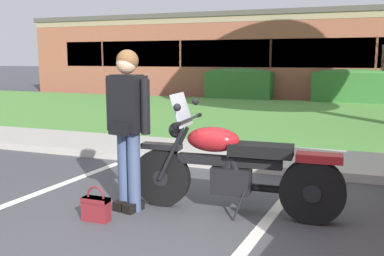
{
  "coord_description": "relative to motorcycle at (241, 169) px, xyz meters",
  "views": [
    {
      "loc": [
        1.69,
        -3.31,
        1.61
      ],
      "look_at": [
        0.01,
        1.1,
        0.85
      ],
      "focal_mm": 40.31,
      "sensor_mm": 36.0,
      "label": 1
    }
  ],
  "objects": [
    {
      "name": "curb_strip",
      "position": [
        -0.63,
        1.75,
        -0.43
      ],
      "size": [
        60.0,
        0.2,
        0.12
      ],
      "primitive_type": "cube",
      "color": "#ADA89E",
      "rests_on": "ground"
    },
    {
      "name": "concrete_walk",
      "position": [
        -0.63,
        2.6,
        -0.45
      ],
      "size": [
        60.0,
        1.5,
        0.08
      ],
      "primitive_type": "cube",
      "color": "#ADA89E",
      "rests_on": "ground"
    },
    {
      "name": "rider_person",
      "position": [
        -1.15,
        -0.29,
        0.5
      ],
      "size": [
        0.56,
        0.35,
        1.7
      ],
      "color": "black",
      "rests_on": "ground"
    },
    {
      "name": "hedge_center_left",
      "position": [
        0.9,
        12.39,
        0.16
      ],
      "size": [
        2.71,
        0.9,
        1.24
      ],
      "color": "#336B2D",
      "rests_on": "ground"
    },
    {
      "name": "motorcycle",
      "position": [
        0.0,
        0.0,
        0.0
      ],
      "size": [
        2.24,
        0.82,
        1.26
      ],
      "color": "black",
      "rests_on": "ground"
    },
    {
      "name": "brick_building",
      "position": [
        -2.12,
        18.02,
        1.26
      ],
      "size": [
        22.63,
        10.61,
        3.49
      ],
      "color": "#93513D",
      "rests_on": "ground"
    },
    {
      "name": "stall_stripe_0",
      "position": [
        -2.51,
        -0.71,
        -0.49
      ],
      "size": [
        0.46,
        4.4,
        0.01
      ],
      "primitive_type": "cube",
      "rotation": [
        0.0,
        0.0,
        -0.08
      ],
      "color": "silver",
      "rests_on": "ground"
    },
    {
      "name": "handbag",
      "position": [
        -1.3,
        -0.7,
        -0.34
      ],
      "size": [
        0.28,
        0.13,
        0.36
      ],
      "color": "maroon",
      "rests_on": "ground"
    },
    {
      "name": "ground_plane",
      "position": [
        -0.63,
        -0.91,
        -0.49
      ],
      "size": [
        140.0,
        140.0,
        0.0
      ],
      "primitive_type": "plane",
      "color": "#424247"
    },
    {
      "name": "hedge_left",
      "position": [
        -3.26,
        12.39,
        0.16
      ],
      "size": [
        2.6,
        0.9,
        1.24
      ],
      "color": "#336B2D",
      "rests_on": "ground"
    },
    {
      "name": "grass_lawn",
      "position": [
        -0.63,
        7.76,
        -0.46
      ],
      "size": [
        60.0,
        8.82,
        0.06
      ],
      "primitive_type": "cube",
      "color": "#518E3D",
      "rests_on": "ground"
    },
    {
      "name": "stall_stripe_1",
      "position": [
        0.26,
        -0.71,
        -0.49
      ],
      "size": [
        0.46,
        4.4,
        0.01
      ],
      "primitive_type": "cube",
      "rotation": [
        0.0,
        0.0,
        -0.08
      ],
      "color": "silver",
      "rests_on": "ground"
    }
  ]
}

